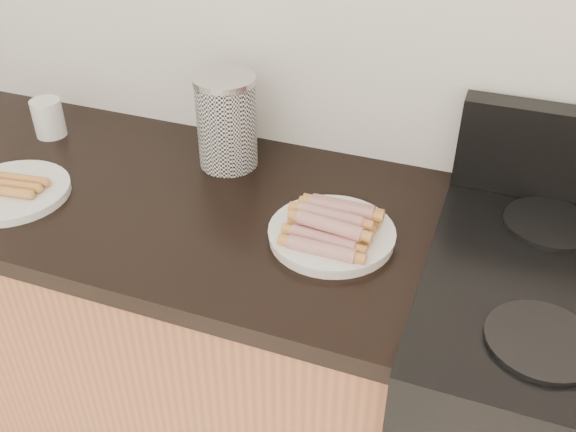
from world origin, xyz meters
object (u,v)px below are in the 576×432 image
at_px(main_plate, 332,236).
at_px(mug, 48,118).
at_px(canister, 227,122).
at_px(side_plate, 12,192).

bearing_deg(main_plate, mug, 167.95).
bearing_deg(main_plate, canister, 147.74).
height_order(main_plate, mug, mug).
relative_size(side_plate, canister, 1.14).
xyz_separation_m(canister, mug, (-0.48, -0.03, -0.06)).
relative_size(main_plate, side_plate, 1.00).
height_order(main_plate, side_plate, side_plate).
xyz_separation_m(side_plate, mug, (-0.10, 0.26, 0.04)).
distance_m(main_plate, canister, 0.38).
height_order(side_plate, canister, canister).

